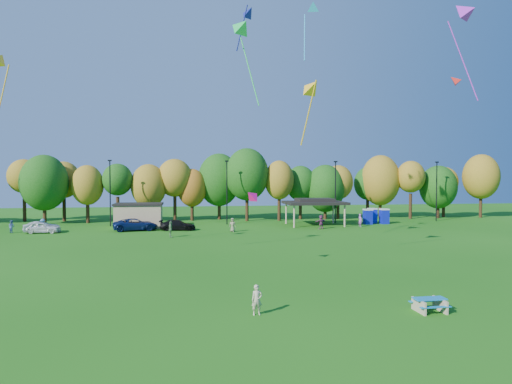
{
  "coord_description": "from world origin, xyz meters",
  "views": [
    {
      "loc": [
        -3.45,
        -24.5,
        6.87
      ],
      "look_at": [
        1.1,
        6.0,
        5.79
      ],
      "focal_mm": 32.0,
      "sensor_mm": 36.0,
      "label": 1
    }
  ],
  "objects": [
    {
      "name": "kite_7",
      "position": [
        1.09,
        8.22,
        5.47
      ],
      "size": [
        1.53,
        1.49,
        1.24
      ],
      "color": "#FF0E82"
    },
    {
      "name": "kite_11",
      "position": [
        9.8,
        23.22,
        24.83
      ],
      "size": [
        1.83,
        3.86,
        6.47
      ],
      "color": "#28BBFF"
    },
    {
      "name": "car_d",
      "position": [
        -4.78,
        33.91,
        0.66
      ],
      "size": [
        4.68,
        2.28,
        1.31
      ],
      "primitive_type": "imported",
      "rotation": [
        0.0,
        0.0,
        1.47
      ],
      "color": "black",
      "rests_on": "ground"
    },
    {
      "name": "kite_4",
      "position": [
        2.06,
        16.94,
        21.71
      ],
      "size": [
        2.13,
        2.5,
        4.46
      ],
      "color": "navy"
    },
    {
      "name": "car_b",
      "position": [
        -21.1,
        33.96,
        0.68
      ],
      "size": [
        4.37,
        2.73,
        1.36
      ],
      "primitive_type": "imported",
      "rotation": [
        0.0,
        0.0,
        1.91
      ],
      "color": "#97969B",
      "rests_on": "ground"
    },
    {
      "name": "car_c",
      "position": [
        -10.04,
        34.32,
        0.77
      ],
      "size": [
        5.89,
        3.51,
        1.53
      ],
      "primitive_type": "imported",
      "rotation": [
        0.0,
        0.0,
        1.75
      ],
      "color": "navy",
      "rests_on": "ground"
    },
    {
      "name": "kite_flyer",
      "position": [
        -0.11,
        -2.43,
        0.75
      ],
      "size": [
        0.58,
        0.42,
        1.5
      ],
      "primitive_type": "imported",
      "rotation": [
        0.0,
        0.0,
        0.11
      ],
      "color": "#C4B693",
      "rests_on": "ground"
    },
    {
      "name": "kite_6",
      "position": [
        0.8,
        14.5,
        19.44
      ],
      "size": [
        3.32,
        4.07,
        7.55
      ],
      "color": "#1BCC4B"
    },
    {
      "name": "car_a",
      "position": [
        -20.81,
        33.39,
        0.69
      ],
      "size": [
        4.1,
        1.78,
        1.38
      ],
      "primitive_type": "imported",
      "rotation": [
        0.0,
        0.0,
        1.53
      ],
      "color": "white",
      "rests_on": "ground"
    },
    {
      "name": "picnic_table",
      "position": [
        8.62,
        -3.21,
        0.41
      ],
      "size": [
        1.65,
        1.37,
        0.7
      ],
      "rotation": [
        0.0,
        0.0,
        0.02
      ],
      "color": "tan",
      "rests_on": "ground"
    },
    {
      "name": "ground",
      "position": [
        0.0,
        0.0,
        0.0
      ],
      "size": [
        160.0,
        160.0,
        0.0
      ],
      "primitive_type": "plane",
      "color": "#19600F",
      "rests_on": "ground"
    },
    {
      "name": "tree_line",
      "position": [
        -1.03,
        45.51,
        5.91
      ],
      "size": [
        93.57,
        10.55,
        11.15
      ],
      "color": "black",
      "rests_on": "ground"
    },
    {
      "name": "utility_building",
      "position": [
        -10.0,
        38.0,
        1.64
      ],
      "size": [
        6.3,
        4.3,
        3.25
      ],
      "color": "tan",
      "rests_on": "ground"
    },
    {
      "name": "far_person_4",
      "position": [
        -20.82,
        33.44,
        0.86
      ],
      "size": [
        1.22,
        0.86,
        1.73
      ],
      "primitive_type": "imported",
      "rotation": [
        0.0,
        0.0,
        0.21
      ],
      "color": "teal",
      "rests_on": "ground"
    },
    {
      "name": "far_person_3",
      "position": [
        1.94,
        31.26,
        0.85
      ],
      "size": [
        0.96,
        0.78,
        1.71
      ],
      "primitive_type": "imported",
      "rotation": [
        0.0,
        0.0,
        5.95
      ],
      "color": "#86845B",
      "rests_on": "ground"
    },
    {
      "name": "pavilion",
      "position": [
        14.0,
        37.0,
        3.23
      ],
      "size": [
        8.2,
        6.2,
        3.77
      ],
      "color": "tan",
      "rests_on": "ground"
    },
    {
      "name": "far_person_1",
      "position": [
        -24.6,
        34.15,
        0.77
      ],
      "size": [
        0.94,
        0.9,
        1.53
      ],
      "primitive_type": "imported",
      "rotation": [
        0.0,
        0.0,
        2.55
      ],
      "color": "#4E6AAD",
      "rests_on": "ground"
    },
    {
      "name": "kite_0",
      "position": [
        6.19,
        10.32,
        13.81
      ],
      "size": [
        2.14,
        3.34,
        5.57
      ],
      "color": "yellow"
    },
    {
      "name": "kite_13",
      "position": [
        24.59,
        20.65,
        17.07
      ],
      "size": [
        1.82,
        1.68,
        1.46
      ],
      "color": "red"
    },
    {
      "name": "far_person_2",
      "position": [
        13.63,
        32.63,
        0.91
      ],
      "size": [
        1.76,
        1.16,
        1.81
      ],
      "primitive_type": "imported",
      "rotation": [
        0.0,
        0.0,
        3.55
      ],
      "color": "#873869",
      "rests_on": "ground"
    },
    {
      "name": "lamp_posts",
      "position": [
        2.0,
        40.0,
        4.9
      ],
      "size": [
        64.5,
        0.25,
        9.09
      ],
      "color": "black",
      "rests_on": "ground"
    },
    {
      "name": "far_person_5",
      "position": [
        -5.41,
        27.19,
        0.91
      ],
      "size": [
        0.58,
        1.12,
        1.82
      ],
      "primitive_type": "imported",
      "rotation": [
        0.0,
        0.0,
        1.7
      ],
      "color": "#598954",
      "rests_on": "ground"
    },
    {
      "name": "far_person_0",
      "position": [
        19.67,
        34.45,
        0.87
      ],
      "size": [
        0.59,
        0.73,
        1.74
      ],
      "primitive_type": "imported",
      "rotation": [
        0.0,
        0.0,
        1.87
      ],
      "color": "#BA59BD",
      "rests_on": "ground"
    },
    {
      "name": "porta_potties",
      "position": [
        23.22,
        37.85,
        1.1
      ],
      "size": [
        3.75,
        2.63,
        2.18
      ],
      "color": "#0D19B1",
      "rests_on": "ground"
    },
    {
      "name": "kite_8",
      "position": [
        19.47,
        11.45,
        20.74
      ],
      "size": [
        3.58,
        4.48,
        8.46
      ],
      "color": "purple"
    },
    {
      "name": "kite_1",
      "position": [
        -18.22,
        14.72,
        16.12
      ],
      "size": [
        1.58,
        3.3,
        5.44
      ],
      "color": "yellow"
    }
  ]
}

